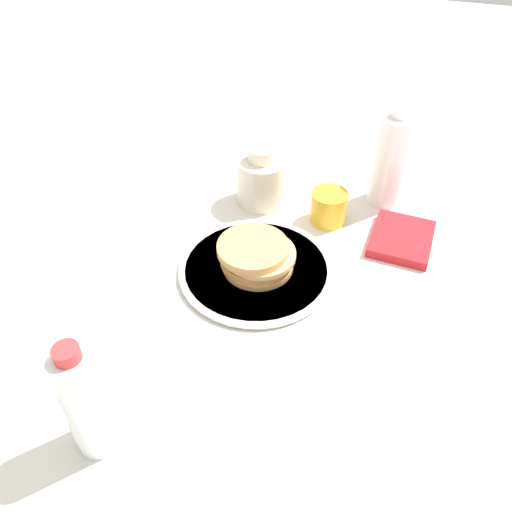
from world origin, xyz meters
The scene contains 8 objects.
ground_plane centered at (0.00, 0.00, 0.00)m, with size 4.00×4.00×0.00m, color silver.
plate centered at (-0.02, -0.03, 0.01)m, with size 0.29×0.29×0.01m.
pancake_stack centered at (-0.03, -0.03, 0.04)m, with size 0.14×0.15×0.05m.
juice_glass centered at (-0.22, 0.07, 0.03)m, with size 0.08×0.08×0.07m.
cream_jug centered at (-0.25, -0.09, 0.06)m, with size 0.11×0.11×0.13m.
water_bottle_near centered at (0.37, -0.13, 0.10)m, with size 0.06×0.06×0.20m.
water_bottle_mid centered at (-0.33, 0.17, 0.10)m, with size 0.08×0.08×0.22m.
napkin centered at (-0.20, 0.23, 0.01)m, with size 0.15×0.13×0.02m.
Camera 1 is at (0.63, 0.19, 0.66)m, focal length 35.00 mm.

